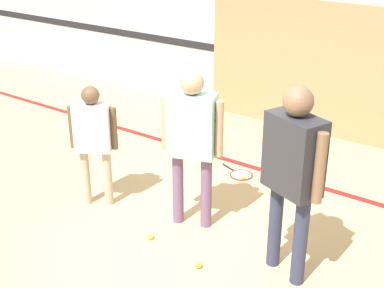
% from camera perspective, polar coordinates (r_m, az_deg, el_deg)
% --- Properties ---
extents(ground_plane, '(16.00, 16.00, 0.00)m').
position_cam_1_polar(ground_plane, '(5.71, -2.03, -9.04)').
color(ground_plane, tan).
extents(wall_back, '(16.00, 0.07, 3.20)m').
position_cam_1_polar(wall_back, '(7.93, 13.39, 12.27)').
color(wall_back, beige).
rests_on(wall_back, ground_plane).
extents(wall_panel, '(3.15, 0.05, 1.94)m').
position_cam_1_polar(wall_panel, '(8.07, 11.92, 8.01)').
color(wall_panel, '#9E7F56').
rests_on(wall_panel, ground_plane).
extents(floor_stripe, '(14.40, 0.10, 0.01)m').
position_cam_1_polar(floor_stripe, '(7.00, 6.83, -2.56)').
color(floor_stripe, red).
rests_on(floor_stripe, ground_plane).
extents(person_instructor, '(0.61, 0.40, 1.69)m').
position_cam_1_polar(person_instructor, '(5.32, 0.00, 1.14)').
color(person_instructor, '#6B4C70').
rests_on(person_instructor, ground_plane).
extents(person_student_left, '(0.47, 0.38, 1.40)m').
position_cam_1_polar(person_student_left, '(5.88, -10.48, 1.12)').
color(person_student_left, tan).
rests_on(person_student_left, ground_plane).
extents(person_student_right, '(0.64, 0.44, 1.80)m').
position_cam_1_polar(person_student_right, '(4.60, 10.74, -2.14)').
color(person_student_right, '#2D334C').
rests_on(person_student_right, ground_plane).
extents(racket_spare_on_floor, '(0.55, 0.38, 0.03)m').
position_cam_1_polar(racket_spare_on_floor, '(6.81, 5.16, -3.25)').
color(racket_spare_on_floor, red).
rests_on(racket_spare_on_floor, ground_plane).
extents(tennis_ball_near_instructor, '(0.07, 0.07, 0.07)m').
position_cam_1_polar(tennis_ball_near_instructor, '(5.54, -4.49, -9.81)').
color(tennis_ball_near_instructor, '#CCE038').
rests_on(tennis_ball_near_instructor, ground_plane).
extents(tennis_ball_by_spare_racket, '(0.07, 0.07, 0.07)m').
position_cam_1_polar(tennis_ball_by_spare_racket, '(6.69, 5.46, -3.52)').
color(tennis_ball_by_spare_racket, '#CCE038').
rests_on(tennis_ball_by_spare_racket, ground_plane).
extents(tennis_ball_stray_left, '(0.07, 0.07, 0.07)m').
position_cam_1_polar(tennis_ball_stray_left, '(5.14, 0.69, -12.76)').
color(tennis_ball_stray_left, '#CCE038').
rests_on(tennis_ball_stray_left, ground_plane).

